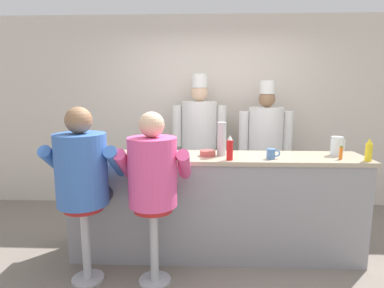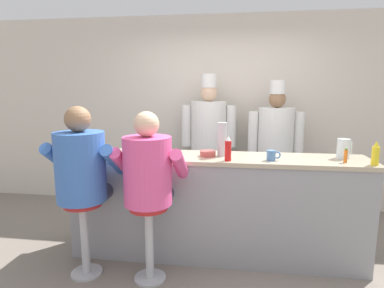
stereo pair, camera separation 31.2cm
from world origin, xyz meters
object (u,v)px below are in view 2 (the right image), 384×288
object	(u,v)px
mustard_bottle_yellow	(376,154)
coffee_mug_blue	(272,155)
ketchup_bottle_red	(228,149)
breakfast_plate	(153,156)
diner_seated_pink	(149,175)
cook_in_whites_near	(208,138)
diner_seated_blue	(83,170)
cook_in_whites_far	(275,144)
cereal_bowl	(208,153)
hot_sauce_bottle_orange	(346,156)
coffee_mug_tan	(108,151)
water_pitcher_clear	(343,149)
cup_stack_steel	(222,139)

from	to	relation	value
mustard_bottle_yellow	coffee_mug_blue	xyz separation A→B (m)	(-0.87, 0.06, -0.05)
coffee_mug_blue	ketchup_bottle_red	bearing A→B (deg)	-170.54
breakfast_plate	diner_seated_pink	size ratio (longest dim) A/B	0.17
cook_in_whites_near	ketchup_bottle_red	bearing A→B (deg)	-77.80
breakfast_plate	diner_seated_pink	distance (m)	0.33
breakfast_plate	diner_seated_blue	bearing A→B (deg)	-150.64
ketchup_bottle_red	cook_in_whites_far	bearing A→B (deg)	66.35
cereal_bowl	coffee_mug_blue	xyz separation A→B (m)	(0.60, -0.11, 0.02)
breakfast_plate	cook_in_whites_far	world-z (taller)	cook_in_whites_far
mustard_bottle_yellow	ketchup_bottle_red	bearing A→B (deg)	-179.57
mustard_bottle_yellow	hot_sauce_bottle_orange	xyz separation A→B (m)	(-0.22, 0.07, -0.04)
breakfast_plate	coffee_mug_tan	xyz separation A→B (m)	(-0.47, 0.04, 0.03)
water_pitcher_clear	diner_seated_pink	bearing A→B (deg)	-162.30
hot_sauce_bottle_orange	cereal_bowl	bearing A→B (deg)	175.25
diner_seated_pink	cook_in_whites_near	bearing A→B (deg)	78.00
cook_in_whites_far	hot_sauce_bottle_orange	bearing A→B (deg)	-69.00
diner_seated_blue	diner_seated_pink	size ratio (longest dim) A/B	1.03
diner_seated_blue	hot_sauce_bottle_orange	bearing A→B (deg)	8.99
mustard_bottle_yellow	cook_in_whites_far	size ratio (longest dim) A/B	0.12
cereal_bowl	cook_in_whites_far	size ratio (longest dim) A/B	0.09
cook_in_whites_near	diner_seated_blue	bearing A→B (deg)	-119.57
cup_stack_steel	diner_seated_blue	bearing A→B (deg)	-157.41
ketchup_bottle_red	diner_seated_pink	bearing A→B (deg)	-156.27
ketchup_bottle_red	water_pitcher_clear	xyz separation A→B (m)	(1.08, 0.26, -0.02)
cereal_bowl	cup_stack_steel	world-z (taller)	cup_stack_steel
mustard_bottle_yellow	breakfast_plate	bearing A→B (deg)	179.60
cup_stack_steel	cook_in_whites_far	xyz separation A→B (m)	(0.64, 1.09, -0.22)
coffee_mug_blue	cup_stack_steel	bearing A→B (deg)	162.68
coffee_mug_blue	mustard_bottle_yellow	bearing A→B (deg)	-3.73
coffee_mug_blue	breakfast_plate	bearing A→B (deg)	-177.79
ketchup_bottle_red	cook_in_whites_near	bearing A→B (deg)	102.20
breakfast_plate	diner_seated_pink	xyz separation A→B (m)	(0.04, -0.32, -0.10)
cup_stack_steel	coffee_mug_tan	bearing A→B (deg)	-172.66
mustard_bottle_yellow	hot_sauce_bottle_orange	size ratio (longest dim) A/B	1.63
mustard_bottle_yellow	water_pitcher_clear	distance (m)	0.31
mustard_bottle_yellow	hot_sauce_bottle_orange	world-z (taller)	mustard_bottle_yellow
breakfast_plate	cook_in_whites_near	xyz separation A→B (m)	(0.41, 1.39, -0.02)
water_pitcher_clear	coffee_mug_blue	world-z (taller)	water_pitcher_clear
coffee_mug_blue	diner_seated_blue	xyz separation A→B (m)	(-1.67, -0.36, -0.11)
water_pitcher_clear	cook_in_whites_near	xyz separation A→B (m)	(-1.38, 1.15, -0.09)
coffee_mug_tan	cook_in_whites_far	world-z (taller)	cook_in_whites_far
ketchup_bottle_red	mustard_bottle_yellow	world-z (taller)	ketchup_bottle_red
ketchup_bottle_red	hot_sauce_bottle_orange	xyz separation A→B (m)	(1.04, 0.07, -0.05)
cook_in_whites_near	breakfast_plate	bearing A→B (deg)	-106.33
cup_stack_steel	cook_in_whites_near	size ratio (longest dim) A/B	0.18
coffee_mug_tan	diner_seated_pink	world-z (taller)	diner_seated_pink
hot_sauce_bottle_orange	coffee_mug_blue	bearing A→B (deg)	-179.23
diner_seated_blue	cook_in_whites_far	bearing A→B (deg)	40.91
cup_stack_steel	water_pitcher_clear	bearing A→B (deg)	2.70
coffee_mug_blue	cereal_bowl	bearing A→B (deg)	169.39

